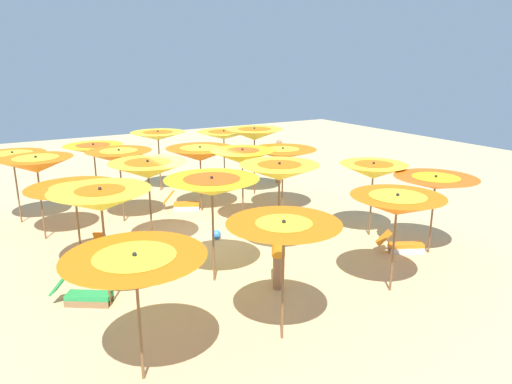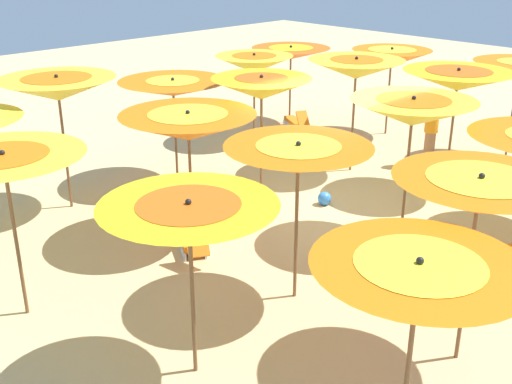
{
  "view_description": "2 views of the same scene",
  "coord_description": "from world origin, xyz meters",
  "px_view_note": "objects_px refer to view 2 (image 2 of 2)",
  "views": [
    {
      "loc": [
        5.17,
        11.94,
        4.96
      ],
      "look_at": [
        -1.03,
        1.44,
        1.56
      ],
      "focal_mm": 33.4,
      "sensor_mm": 36.0,
      "label": 1
    },
    {
      "loc": [
        6.76,
        -8.44,
        4.84
      ],
      "look_at": [
        0.33,
        -2.18,
        1.18
      ],
      "focal_mm": 44.3,
      "sensor_mm": 36.0,
      "label": 2
    }
  ],
  "objects_px": {
    "beach_umbrella_11": "(188,126)",
    "beach_umbrella_12": "(261,88)",
    "beach_umbrella_0": "(418,280)",
    "beach_umbrella_14": "(391,57)",
    "beach_umbrella_13": "(356,69)",
    "lounger_0": "(296,122)",
    "beach_umbrella_8": "(458,80)",
    "lounger_3": "(488,254)",
    "beach_umbrella_18": "(254,64)",
    "lounger_2": "(192,240)",
    "beach_umbrella_6": "(298,159)",
    "beachgoer_0": "(431,128)",
    "beach_umbrella_16": "(58,89)",
    "beach_umbrella_19": "(291,53)",
    "beach_umbrella_5": "(189,217)",
    "beach_umbrella_17": "(173,88)",
    "beach_umbrella_10": "(4,166)",
    "beach_umbrella_7": "(413,112)",
    "beach_umbrella_1": "(479,195)",
    "beach_ball": "(324,198)"
  },
  "relations": [
    {
      "from": "beachgoer_0",
      "to": "beach_umbrella_10",
      "type": "bearing_deg",
      "value": -127.89
    },
    {
      "from": "beach_umbrella_6",
      "to": "beach_umbrella_11",
      "type": "height_order",
      "value": "beach_umbrella_6"
    },
    {
      "from": "lounger_2",
      "to": "beach_umbrella_19",
      "type": "bearing_deg",
      "value": -30.21
    },
    {
      "from": "beach_umbrella_13",
      "to": "lounger_0",
      "type": "distance_m",
      "value": 3.91
    },
    {
      "from": "beach_umbrella_17",
      "to": "beach_umbrella_18",
      "type": "xyz_separation_m",
      "value": [
        -0.94,
        3.19,
        -0.06
      ]
    },
    {
      "from": "beach_umbrella_14",
      "to": "beachgoer_0",
      "type": "distance_m",
      "value": 2.74
    },
    {
      "from": "beach_umbrella_0",
      "to": "beach_umbrella_18",
      "type": "bearing_deg",
      "value": 143.47
    },
    {
      "from": "beach_umbrella_5",
      "to": "beach_umbrella_11",
      "type": "xyz_separation_m",
      "value": [
        -2.91,
        2.31,
        -0.06
      ]
    },
    {
      "from": "beach_umbrella_6",
      "to": "beach_ball",
      "type": "height_order",
      "value": "beach_umbrella_6"
    },
    {
      "from": "beach_umbrella_16",
      "to": "lounger_2",
      "type": "height_order",
      "value": "beach_umbrella_16"
    },
    {
      "from": "beach_umbrella_1",
      "to": "beachgoer_0",
      "type": "relative_size",
      "value": 1.47
    },
    {
      "from": "beach_umbrella_7",
      "to": "lounger_0",
      "type": "height_order",
      "value": "beach_umbrella_7"
    },
    {
      "from": "beach_umbrella_10",
      "to": "beach_umbrella_11",
      "type": "bearing_deg",
      "value": 95.69
    },
    {
      "from": "beach_umbrella_5",
      "to": "beach_umbrella_19",
      "type": "height_order",
      "value": "beach_umbrella_5"
    },
    {
      "from": "beach_umbrella_0",
      "to": "beach_umbrella_17",
      "type": "bearing_deg",
      "value": 157.32
    },
    {
      "from": "beach_umbrella_6",
      "to": "beach_umbrella_10",
      "type": "bearing_deg",
      "value": -127.53
    },
    {
      "from": "beach_umbrella_19",
      "to": "lounger_2",
      "type": "distance_m",
      "value": 8.21
    },
    {
      "from": "beach_umbrella_13",
      "to": "beach_umbrella_18",
      "type": "xyz_separation_m",
      "value": [
        -3.14,
        0.07,
        -0.33
      ]
    },
    {
      "from": "beach_umbrella_14",
      "to": "beach_umbrella_16",
      "type": "relative_size",
      "value": 0.88
    },
    {
      "from": "beach_umbrella_5",
      "to": "beach_umbrella_18",
      "type": "bearing_deg",
      "value": 131.55
    },
    {
      "from": "beach_umbrella_8",
      "to": "beach_ball",
      "type": "xyz_separation_m",
      "value": [
        -1.22,
        -2.38,
        -2.13
      ]
    },
    {
      "from": "beach_umbrella_8",
      "to": "beach_umbrella_13",
      "type": "xyz_separation_m",
      "value": [
        -2.08,
        -0.46,
        -0.01
      ]
    },
    {
      "from": "beach_umbrella_11",
      "to": "beach_umbrella_18",
      "type": "relative_size",
      "value": 1.03
    },
    {
      "from": "beach_umbrella_5",
      "to": "beach_umbrella_12",
      "type": "bearing_deg",
      "value": 127.16
    },
    {
      "from": "beach_umbrella_12",
      "to": "beach_umbrella_10",
      "type": "bearing_deg",
      "value": -81.91
    },
    {
      "from": "beach_umbrella_18",
      "to": "lounger_3",
      "type": "height_order",
      "value": "beach_umbrella_18"
    },
    {
      "from": "beach_umbrella_18",
      "to": "lounger_2",
      "type": "distance_m",
      "value": 6.54
    },
    {
      "from": "beach_umbrella_13",
      "to": "beach_ball",
      "type": "distance_m",
      "value": 2.99
    },
    {
      "from": "beach_umbrella_1",
      "to": "beach_ball",
      "type": "height_order",
      "value": "beach_umbrella_1"
    },
    {
      "from": "beach_umbrella_14",
      "to": "lounger_2",
      "type": "distance_m",
      "value": 8.27
    },
    {
      "from": "beach_umbrella_12",
      "to": "beach_umbrella_17",
      "type": "relative_size",
      "value": 1.1
    },
    {
      "from": "beach_umbrella_16",
      "to": "beach_umbrella_1",
      "type": "bearing_deg",
      "value": 7.85
    },
    {
      "from": "beach_umbrella_8",
      "to": "lounger_3",
      "type": "relative_size",
      "value": 2.0
    },
    {
      "from": "beach_umbrella_6",
      "to": "beachgoer_0",
      "type": "bearing_deg",
      "value": 105.07
    },
    {
      "from": "beach_umbrella_11",
      "to": "beach_umbrella_12",
      "type": "relative_size",
      "value": 0.92
    },
    {
      "from": "beach_umbrella_1",
      "to": "beach_umbrella_16",
      "type": "bearing_deg",
      "value": -172.15
    },
    {
      "from": "beach_umbrella_16",
      "to": "lounger_0",
      "type": "height_order",
      "value": "beach_umbrella_16"
    },
    {
      "from": "beach_umbrella_0",
      "to": "beach_umbrella_17",
      "type": "distance_m",
      "value": 8.38
    },
    {
      "from": "beach_umbrella_16",
      "to": "lounger_0",
      "type": "relative_size",
      "value": 2.03
    },
    {
      "from": "beach_umbrella_1",
      "to": "beach_umbrella_12",
      "type": "bearing_deg",
      "value": 160.14
    },
    {
      "from": "beach_umbrella_0",
      "to": "beach_umbrella_11",
      "type": "relative_size",
      "value": 1.02
    },
    {
      "from": "beach_umbrella_16",
      "to": "beach_umbrella_17",
      "type": "bearing_deg",
      "value": 82.98
    },
    {
      "from": "beach_umbrella_0",
      "to": "beach_umbrella_14",
      "type": "relative_size",
      "value": 1.02
    },
    {
      "from": "beach_umbrella_6",
      "to": "beachgoer_0",
      "type": "distance_m",
      "value": 6.68
    },
    {
      "from": "beach_umbrella_11",
      "to": "beach_umbrella_1",
      "type": "bearing_deg",
      "value": 1.8
    },
    {
      "from": "beach_umbrella_5",
      "to": "beach_umbrella_6",
      "type": "bearing_deg",
      "value": 98.52
    },
    {
      "from": "beach_umbrella_12",
      "to": "beach_umbrella_11",
      "type": "bearing_deg",
      "value": -78.33
    },
    {
      "from": "beach_umbrella_10",
      "to": "beach_umbrella_19",
      "type": "height_order",
      "value": "beach_umbrella_10"
    },
    {
      "from": "beach_umbrella_1",
      "to": "beach_umbrella_5",
      "type": "height_order",
      "value": "beach_umbrella_1"
    },
    {
      "from": "beach_umbrella_0",
      "to": "beach_umbrella_10",
      "type": "xyz_separation_m",
      "value": [
        -5.1,
        -1.41,
        0.1
      ]
    }
  ]
}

